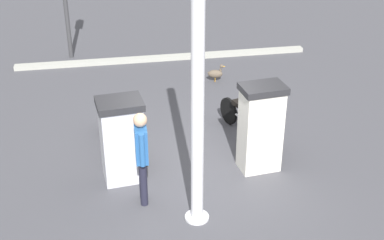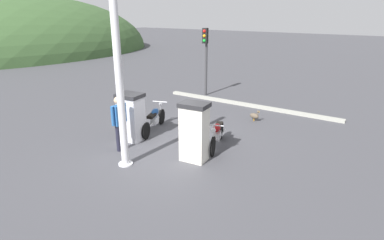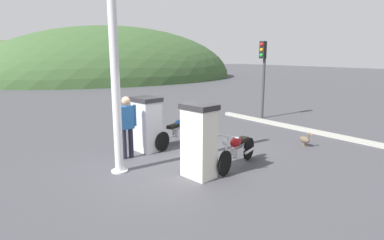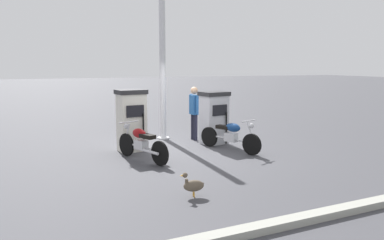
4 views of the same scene
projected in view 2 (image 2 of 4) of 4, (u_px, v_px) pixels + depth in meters
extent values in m
plane|color=#424247|center=(167.00, 146.00, 9.88)|extent=(120.00, 120.00, 0.00)
cube|color=silver|center=(194.00, 134.00, 8.71)|extent=(0.61, 0.78, 1.59)
cube|color=black|center=(199.00, 120.00, 8.82)|extent=(0.10, 0.50, 0.32)
cube|color=#262628|center=(194.00, 105.00, 8.43)|extent=(0.67, 0.86, 0.12)
cylinder|color=black|center=(192.00, 137.00, 9.14)|extent=(0.05, 0.05, 1.03)
cube|color=silver|center=(131.00, 119.00, 10.15)|extent=(0.68, 0.80, 1.47)
cube|color=black|center=(137.00, 107.00, 10.30)|extent=(0.10, 0.50, 0.32)
cube|color=#262628|center=(130.00, 95.00, 9.89)|extent=(0.75, 0.88, 0.12)
cylinder|color=black|center=(133.00, 121.00, 10.60)|extent=(0.05, 0.05, 0.95)
cylinder|color=black|center=(213.00, 146.00, 9.13)|extent=(0.58, 0.27, 0.60)
cylinder|color=black|center=(221.00, 130.00, 10.39)|extent=(0.58, 0.27, 0.60)
cube|color=silver|center=(217.00, 135.00, 9.68)|extent=(0.41, 0.32, 0.24)
cylinder|color=silver|center=(217.00, 136.00, 9.74)|extent=(0.98, 0.42, 0.05)
ellipsoid|color=maroon|center=(217.00, 128.00, 9.52)|extent=(0.53, 0.38, 0.24)
cube|color=black|center=(219.00, 125.00, 9.84)|extent=(0.48, 0.34, 0.10)
cylinder|color=silver|center=(213.00, 136.00, 9.07)|extent=(0.26, 0.13, 0.57)
cylinder|color=silver|center=(214.00, 125.00, 9.04)|extent=(0.24, 0.54, 0.04)
sphere|color=silver|center=(213.00, 130.00, 8.98)|extent=(0.18, 0.18, 0.14)
cylinder|color=silver|center=(224.00, 132.00, 10.17)|extent=(0.54, 0.26, 0.07)
cylinder|color=black|center=(161.00, 117.00, 11.78)|extent=(0.56, 0.29, 0.58)
cylinder|color=black|center=(146.00, 131.00, 10.38)|extent=(0.56, 0.29, 0.58)
cube|color=silver|center=(155.00, 120.00, 11.09)|extent=(0.41, 0.32, 0.24)
cylinder|color=silver|center=(154.00, 122.00, 11.06)|extent=(1.08, 0.47, 0.05)
ellipsoid|color=navy|center=(155.00, 112.00, 11.06)|extent=(0.53, 0.38, 0.24)
cube|color=black|center=(152.00, 116.00, 10.76)|extent=(0.48, 0.35, 0.10)
cylinder|color=silver|center=(161.00, 109.00, 11.64)|extent=(0.26, 0.13, 0.57)
cylinder|color=silver|center=(160.00, 102.00, 11.47)|extent=(0.24, 0.53, 0.04)
sphere|color=silver|center=(161.00, 104.00, 11.60)|extent=(0.18, 0.18, 0.14)
cylinder|color=silver|center=(145.00, 128.00, 10.58)|extent=(0.54, 0.27, 0.07)
cylinder|color=#1E1E2D|center=(118.00, 138.00, 9.42)|extent=(0.13, 0.13, 0.82)
cylinder|color=#1E1E2D|center=(123.00, 136.00, 9.57)|extent=(0.13, 0.13, 0.82)
cube|color=#265999|center=(119.00, 115.00, 9.26)|extent=(0.36, 0.20, 0.61)
cylinder|color=#265999|center=(113.00, 116.00, 9.06)|extent=(0.09, 0.09, 0.58)
cylinder|color=#265999|center=(125.00, 112.00, 9.43)|extent=(0.09, 0.09, 0.58)
sphere|color=tan|center=(118.00, 100.00, 9.11)|extent=(0.23, 0.23, 0.23)
ellipsoid|color=brown|center=(254.00, 116.00, 12.11)|extent=(0.25, 0.40, 0.21)
cylinder|color=brown|center=(257.00, 115.00, 12.00)|extent=(0.07, 0.07, 0.15)
sphere|color=brown|center=(258.00, 112.00, 11.93)|extent=(0.11, 0.11, 0.09)
cone|color=orange|center=(260.00, 112.00, 11.89)|extent=(0.05, 0.07, 0.04)
cone|color=brown|center=(251.00, 114.00, 12.21)|extent=(0.08, 0.08, 0.07)
cylinder|color=orange|center=(255.00, 119.00, 12.19)|extent=(0.02, 0.02, 0.11)
cylinder|color=orange|center=(253.00, 120.00, 12.14)|extent=(0.02, 0.02, 0.11)
cylinder|color=#38383A|center=(206.00, 63.00, 15.49)|extent=(0.13, 0.13, 3.32)
cube|color=black|center=(205.00, 36.00, 14.95)|extent=(0.23, 0.26, 0.72)
sphere|color=red|center=(204.00, 31.00, 14.80)|extent=(0.17, 0.17, 0.15)
sphere|color=orange|center=(204.00, 36.00, 14.87)|extent=(0.17, 0.17, 0.15)
sphere|color=green|center=(204.00, 41.00, 14.94)|extent=(0.17, 0.17, 0.15)
cylinder|color=silver|center=(119.00, 81.00, 7.93)|extent=(0.20, 0.20, 4.73)
cylinder|color=silver|center=(126.00, 164.00, 8.70)|extent=(0.40, 0.40, 0.04)
cube|color=#9E9E93|center=(247.00, 105.00, 14.11)|extent=(0.58, 8.23, 0.12)
ellipsoid|color=#38562D|center=(26.00, 52.00, 33.06)|extent=(29.16, 20.24, 11.67)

